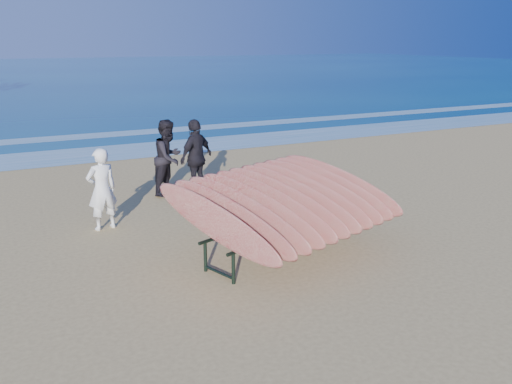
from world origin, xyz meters
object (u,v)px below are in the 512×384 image
Objects in this scene: surfboard_rack at (284,201)px; person_dark_a at (169,158)px; person_white at (102,189)px; person_dark_b at (196,157)px.

person_dark_a is (-0.68, 4.33, -0.02)m from surfboard_rack.
person_white is (-2.55, 2.56, -0.12)m from surfboard_rack.
person_white is at bearing -175.76° from person_dark_a.
person_dark_a is 0.99× the size of person_dark_b.
surfboard_rack is 2.20× the size of person_dark_b.
person_white reaches higher than surfboard_rack.
person_dark_a reaches higher than person_white.
person_dark_b is at bearing -66.43° from person_dark_a.
person_dark_b reaches higher than surfboard_rack.
surfboard_rack is 4.38m from person_dark_a.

